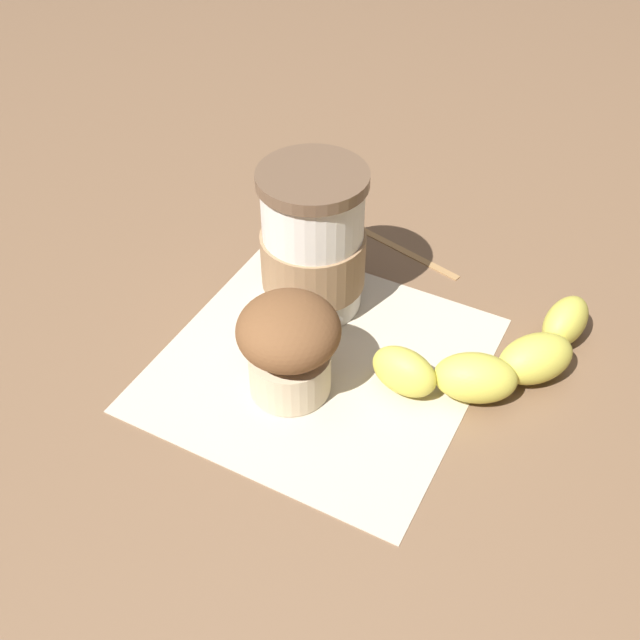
# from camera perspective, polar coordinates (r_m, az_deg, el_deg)

# --- Properties ---
(ground_plane) EXTENTS (3.00, 3.00, 0.00)m
(ground_plane) POSITION_cam_1_polar(r_m,az_deg,el_deg) (0.59, 0.00, -3.35)
(ground_plane) COLOR brown
(paper_napkin) EXTENTS (0.29, 0.29, 0.00)m
(paper_napkin) POSITION_cam_1_polar(r_m,az_deg,el_deg) (0.59, 0.00, -3.30)
(paper_napkin) COLOR beige
(paper_napkin) RESTS_ON ground_plane
(coffee_cup) EXTENTS (0.09, 0.09, 0.13)m
(coffee_cup) POSITION_cam_1_polar(r_m,az_deg,el_deg) (0.60, -0.53, 5.69)
(coffee_cup) COLOR silver
(coffee_cup) RESTS_ON paper_napkin
(muffin) EXTENTS (0.08, 0.08, 0.08)m
(muffin) POSITION_cam_1_polar(r_m,az_deg,el_deg) (0.54, -2.45, -1.80)
(muffin) COLOR beige
(muffin) RESTS_ON paper_napkin
(banana) EXTENTS (0.12, 0.17, 0.04)m
(banana) POSITION_cam_1_polar(r_m,az_deg,el_deg) (0.58, 13.43, -2.89)
(banana) COLOR #D6CC4C
(banana) RESTS_ON paper_napkin
(wooden_stirrer) EXTENTS (0.11, 0.01, 0.00)m
(wooden_stirrer) POSITION_cam_1_polar(r_m,az_deg,el_deg) (0.70, 6.73, 5.11)
(wooden_stirrer) COLOR #9E7547
(wooden_stirrer) RESTS_ON ground_plane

